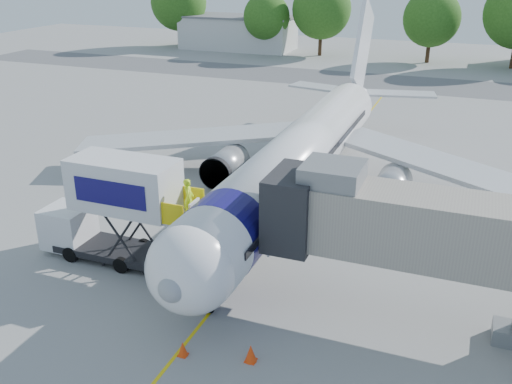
% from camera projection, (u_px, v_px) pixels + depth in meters
% --- Properties ---
extents(ground, '(160.00, 160.00, 0.00)m').
position_uv_depth(ground, '(281.00, 223.00, 33.00)').
color(ground, '#979795').
rests_on(ground, ground).
extents(guidance_line, '(0.15, 70.00, 0.01)m').
position_uv_depth(guidance_line, '(281.00, 223.00, 33.00)').
color(guidance_line, yellow).
rests_on(guidance_line, ground).
extents(taxiway_strip, '(120.00, 10.00, 0.01)m').
position_uv_depth(taxiway_strip, '(393.00, 83.00, 69.14)').
color(taxiway_strip, '#59595B').
rests_on(taxiway_strip, ground).
extents(aircraft, '(34.17, 37.73, 11.35)m').
position_uv_depth(aircraft, '(303.00, 154.00, 35.41)').
color(aircraft, white).
rests_on(aircraft, ground).
extents(jet_bridge, '(13.90, 3.20, 6.60)m').
position_uv_depth(jet_bridge, '(416.00, 228.00, 22.64)').
color(jet_bridge, '#9C9585').
rests_on(jet_bridge, ground).
extents(catering_hiloader, '(8.60, 2.44, 5.50)m').
position_uv_depth(catering_hiloader, '(116.00, 210.00, 28.00)').
color(catering_hiloader, black).
rests_on(catering_hiloader, ground).
extents(safety_cone_a, '(0.46, 0.46, 0.74)m').
position_uv_depth(safety_cone_a, '(251.00, 353.00, 21.69)').
color(safety_cone_a, '#F23E0C').
rests_on(safety_cone_a, ground).
extents(safety_cone_b, '(0.39, 0.39, 0.62)m').
position_uv_depth(safety_cone_b, '(183.00, 349.00, 22.02)').
color(safety_cone_b, '#F23E0C').
rests_on(safety_cone_b, ground).
extents(outbuilding_left, '(18.40, 8.40, 5.30)m').
position_uv_depth(outbuilding_left, '(238.00, 32.00, 92.94)').
color(outbuilding_left, silver).
rests_on(outbuilding_left, ground).
extents(tree_a, '(9.16, 9.16, 11.68)m').
position_uv_depth(tree_a, '(179.00, 2.00, 94.01)').
color(tree_a, '#382314').
rests_on(tree_a, ground).
extents(tree_b, '(7.16, 7.16, 9.13)m').
position_uv_depth(tree_b, '(267.00, 17.00, 87.61)').
color(tree_b, '#382314').
rests_on(tree_b, ground).
extents(tree_c, '(8.81, 8.81, 11.23)m').
position_uv_depth(tree_c, '(322.00, 9.00, 85.16)').
color(tree_c, '#382314').
rests_on(tree_c, ground).
extents(tree_d, '(7.94, 7.94, 10.12)m').
position_uv_depth(tree_d, '(432.00, 18.00, 79.71)').
color(tree_d, '#382314').
rests_on(tree_d, ground).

